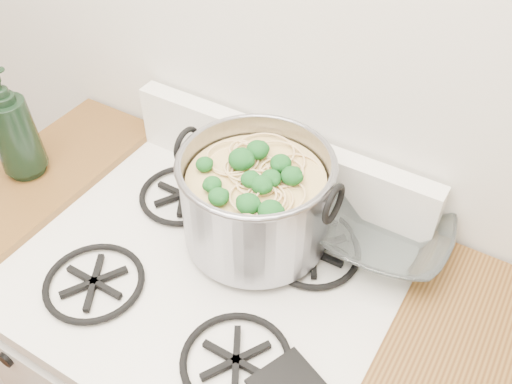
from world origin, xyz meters
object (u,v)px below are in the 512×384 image
Objects in this scene: glass_bowl at (385,240)px; bottle at (12,124)px; spatula at (286,381)px; gas_range at (216,383)px; stock_pot at (256,200)px.

glass_bowl is 0.38× the size of bottle.
glass_bowl reaches higher than spatula.
gas_range is 0.63m from glass_bowl.
glass_bowl is at bearing 31.07° from bottle.
glass_bowl is 0.87m from bottle.
bottle is (-0.58, -0.11, 0.04)m from stock_pot.
bottle reaches higher than glass_bowl.
stock_pot is 1.12× the size of spatula.
stock_pot is (0.05, 0.13, 0.59)m from gas_range.
bottle is (-0.81, 0.17, 0.12)m from spatula.
stock_pot is at bearing 152.12° from spatula.
glass_bowl reaches higher than gas_range.
bottle is (-0.54, 0.02, 0.62)m from gas_range.
spatula is at bearing -93.63° from glass_bowl.
stock_pot is 1.25× the size of bottle.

